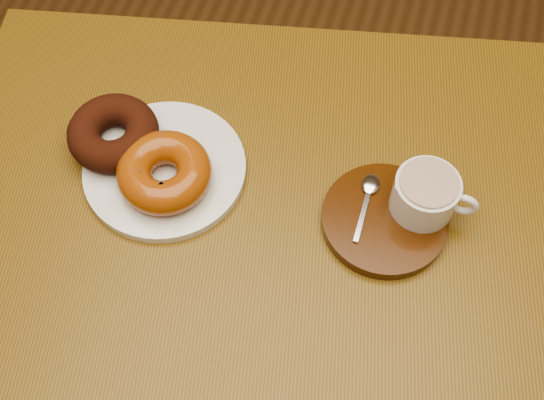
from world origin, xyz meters
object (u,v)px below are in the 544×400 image
(cafe_table, at_px, (258,247))
(donut_plate, at_px, (165,169))
(coffee_cup, at_px, (426,194))
(saucer, at_px, (384,220))

(cafe_table, relative_size, donut_plate, 4.42)
(donut_plate, relative_size, coffee_cup, 2.01)
(cafe_table, height_order, coffee_cup, coffee_cup)
(cafe_table, relative_size, saucer, 5.96)
(cafe_table, height_order, donut_plate, donut_plate)
(cafe_table, bearing_deg, donut_plate, 162.74)
(donut_plate, height_order, saucer, saucer)
(saucer, relative_size, coffee_cup, 1.49)
(cafe_table, xyz_separation_m, coffee_cup, (0.20, 0.05, 0.17))
(saucer, xyz_separation_m, coffee_cup, (0.04, 0.03, 0.04))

